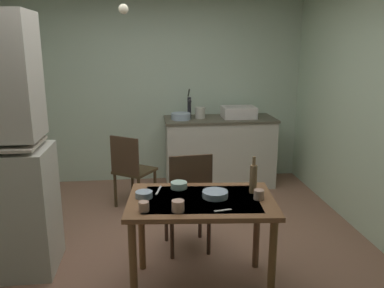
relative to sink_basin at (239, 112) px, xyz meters
The scene contains 20 objects.
ground_plane 2.39m from the sink_basin, 120.81° to the right, with size 5.36×5.36×0.00m, color #926752.
wall_back 1.21m from the sink_basin, 161.57° to the left, with size 4.18×0.10×2.60m, color silver.
counter_cabinet 0.60m from the sink_basin, behind, with size 1.48×0.64×0.93m.
sink_basin is the anchor object (origin of this frame).
hand_pump 0.67m from the sink_basin, behind, with size 0.05×0.27×0.39m.
mixing_bowl_counter 0.79m from the sink_basin, behind, with size 0.25×0.25×0.09m, color #9EB2C6.
stoneware_crock 0.52m from the sink_basin, behind, with size 0.14×0.14×0.15m, color beige.
dining_table 2.54m from the sink_basin, 109.35° to the right, with size 1.16×0.80×0.76m.
chair_far_side 2.06m from the sink_basin, 115.85° to the right, with size 0.44×0.44×0.97m.
chair_by_counter 1.67m from the sink_basin, 154.70° to the right, with size 0.56×0.56×0.88m.
serving_bowl_wide 2.48m from the sink_basin, 107.11° to the right, with size 0.20×0.20×0.05m, color #9EB2C6.
soup_bowl_small 2.36m from the sink_basin, 114.77° to the right, with size 0.13×0.13×0.05m, color #ADD1C1.
sauce_dish 2.63m from the sink_basin, 118.79° to the right, with size 0.13×0.13×0.05m, color #9EB2C6.
teacup_cream 2.48m from the sink_basin, 99.49° to the right, with size 0.08×0.08×0.07m, color tan.
mug_dark 2.79m from the sink_basin, 111.66° to the right, with size 0.09×0.09×0.08m, color tan.
teacup_mint 2.86m from the sink_basin, 116.30° to the right, with size 0.07×0.07×0.07m, color tan.
glass_bottle 2.33m from the sink_basin, 100.25° to the right, with size 0.06×0.06×0.29m.
table_knife 2.47m from the sink_basin, 117.95° to the right, with size 0.19×0.02×0.01m, color silver.
teaspoon_near_bowl 2.72m from the sink_basin, 105.30° to the right, with size 0.13×0.02×0.01m, color beige.
pendant_bulb 2.53m from the sink_basin, 127.94° to the right, with size 0.08×0.08×0.08m, color #F9EFCC.
Camera 1 is at (-0.11, -3.25, 1.88)m, focal length 36.72 mm.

